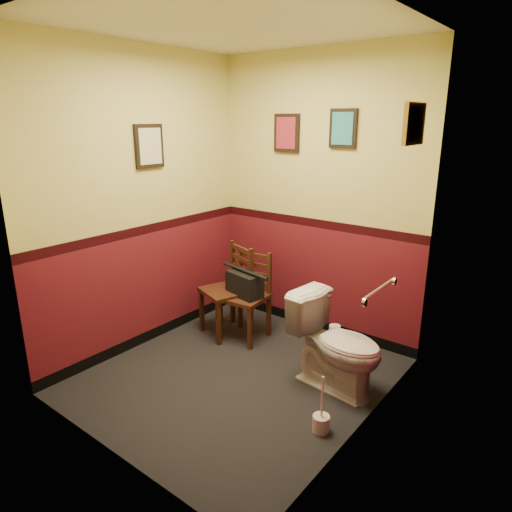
% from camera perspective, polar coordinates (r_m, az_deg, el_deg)
% --- Properties ---
extents(floor, '(2.20, 2.40, 0.00)m').
position_cam_1_polar(floor, '(3.98, -2.28, -14.75)').
color(floor, black).
rests_on(floor, ground).
extents(ceiling, '(2.20, 2.40, 0.00)m').
position_cam_1_polar(ceiling, '(3.45, -2.86, 27.07)').
color(ceiling, silver).
rests_on(ceiling, ground).
extents(wall_back, '(2.20, 0.00, 2.70)m').
position_cam_1_polar(wall_back, '(4.44, 7.61, 7.14)').
color(wall_back, maroon).
rests_on(wall_back, ground).
extents(wall_front, '(2.20, 0.00, 2.70)m').
position_cam_1_polar(wall_front, '(2.70, -19.23, 0.09)').
color(wall_front, maroon).
rests_on(wall_front, ground).
extents(wall_left, '(0.00, 2.40, 2.70)m').
position_cam_1_polar(wall_left, '(4.26, -13.97, 6.38)').
color(wall_left, maroon).
rests_on(wall_left, ground).
extents(wall_right, '(0.00, 2.40, 2.70)m').
position_cam_1_polar(wall_right, '(2.90, 14.25, 1.63)').
color(wall_right, maroon).
rests_on(wall_right, ground).
extents(grab_bar, '(0.05, 0.56, 0.06)m').
position_cam_1_polar(grab_bar, '(3.26, 15.06, -4.19)').
color(grab_bar, silver).
rests_on(grab_bar, wall_right).
extents(framed_print_back_a, '(0.28, 0.04, 0.36)m').
position_cam_1_polar(framed_print_back_a, '(4.55, 3.85, 15.08)').
color(framed_print_back_a, black).
rests_on(framed_print_back_a, wall_back).
extents(framed_print_back_b, '(0.26, 0.04, 0.34)m').
position_cam_1_polar(framed_print_back_b, '(4.24, 10.83, 15.38)').
color(framed_print_back_b, black).
rests_on(framed_print_back_b, wall_back).
extents(framed_print_left, '(0.04, 0.30, 0.38)m').
position_cam_1_polar(framed_print_left, '(4.25, -13.20, 13.22)').
color(framed_print_left, black).
rests_on(framed_print_left, wall_left).
extents(framed_print_right, '(0.04, 0.34, 0.28)m').
position_cam_1_polar(framed_print_right, '(3.38, 19.13, 15.34)').
color(framed_print_right, olive).
rests_on(framed_print_right, wall_right).
extents(toilet, '(0.81, 0.51, 0.75)m').
position_cam_1_polar(toilet, '(3.72, 10.08, -10.84)').
color(toilet, white).
rests_on(toilet, floor).
extents(toilet_brush, '(0.12, 0.12, 0.43)m').
position_cam_1_polar(toilet_brush, '(3.39, 8.13, -19.88)').
color(toilet_brush, silver).
rests_on(toilet_brush, floor).
extents(chair_left, '(0.54, 0.54, 0.90)m').
position_cam_1_polar(chair_left, '(4.54, -3.38, -4.30)').
color(chair_left, '#4E2817').
rests_on(chair_left, floor).
extents(chair_right, '(0.44, 0.44, 0.86)m').
position_cam_1_polar(chair_right, '(4.45, -1.16, -5.01)').
color(chair_right, '#4E2817').
rests_on(chair_right, floor).
extents(handbag, '(0.40, 0.25, 0.27)m').
position_cam_1_polar(handbag, '(4.38, -1.45, -3.52)').
color(handbag, black).
rests_on(handbag, chair_right).
extents(tp_stack, '(0.23, 0.12, 0.20)m').
position_cam_1_polar(tp_stack, '(4.50, 9.81, -9.87)').
color(tp_stack, silver).
rests_on(tp_stack, floor).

